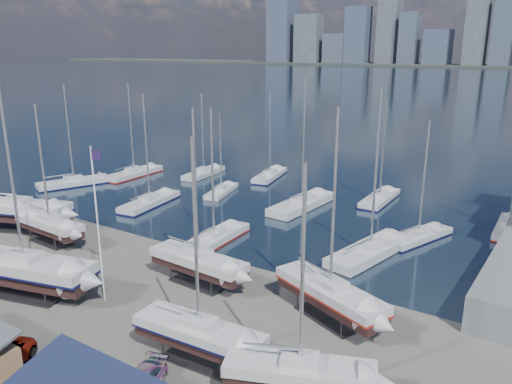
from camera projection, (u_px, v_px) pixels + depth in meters
The scene contains 22 objects.
ground at pixel (114, 288), 42.33m from camera, with size 1400.00×1400.00×0.00m, color #605E59.
sailboat_cradle_0 at pixel (17, 210), 55.49m from camera, with size 12.64×7.56×19.47m.
sailboat_cradle_2 at pixel (50, 225), 51.63m from camera, with size 8.82×2.83×14.36m.
sailboat_cradle_3 at pixel (24, 269), 40.65m from camera, with size 12.63×6.28×19.39m.
sailboat_cradle_4 at pixel (198, 262), 42.55m from camera, with size 9.33×3.08×15.10m.
sailboat_cradle_5 at pixel (199, 334), 31.89m from camera, with size 9.19×3.04×14.76m.
sailboat_cradle_6 at pixel (330, 294), 36.98m from camera, with size 10.08×6.22×15.81m.
sailboat_cradle_7 at pixel (300, 372), 28.14m from camera, with size 8.84×5.39×14.12m.
sailboat_moored_0 at pixel (74, 184), 73.53m from camera, with size 6.76×10.70×15.54m.
sailboat_moored_1 at pixel (134, 175), 79.01m from camera, with size 2.95×10.28×15.34m.
sailboat_moored_2 at pixel (204, 174), 79.35m from camera, with size 3.33×9.17×13.56m.
sailboat_moored_3 at pixel (150, 203), 64.38m from camera, with size 4.05×10.22×14.87m.
sailboat_moored_4 at pixel (221, 192), 69.48m from camera, with size 3.98×8.00×11.63m.
sailboat_moored_5 at pixel (270, 176), 77.86m from camera, with size 4.49×9.84×14.21m.
sailboat_moored_6 at pixel (214, 240), 52.03m from camera, with size 3.14×9.93×14.69m.
sailboat_moored_7 at pixel (302, 206), 63.34m from camera, with size 4.10×11.77×17.46m.
sailboat_moored_8 at pixel (380, 200), 65.90m from camera, with size 2.80×9.55×14.22m.
sailboat_moored_9 at pixel (370, 253), 48.67m from camera, with size 5.39×11.68×17.02m.
sailboat_moored_10 at pixel (418, 238), 52.69m from camera, with size 5.38×9.23×13.32m.
sailboat_moored_11 at pixel (508, 229), 55.21m from camera, with size 2.61×8.87×13.21m.
car_d at pixel (141, 383), 29.34m from camera, with size 1.80×4.43×1.29m, color gray.
flagpole at pixel (98, 214), 38.19m from camera, with size 1.11×0.12×12.64m.
Camera 1 is at (30.97, -35.73, 19.59)m, focal length 35.00 mm.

